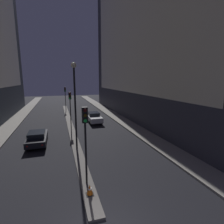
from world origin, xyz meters
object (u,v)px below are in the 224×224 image
object	(u,v)px
traffic_light_near	(85,129)
traffic_cone_near	(90,190)
car_left_lane	(37,138)
car_right_lane	(94,117)
traffic_light_mid	(70,102)
street_lamp	(75,95)
traffic_light_far	(65,93)

from	to	relation	value
traffic_light_near	traffic_cone_near	bearing A→B (deg)	-90.62
car_left_lane	car_right_lane	bearing A→B (deg)	45.40
traffic_light_mid	car_left_lane	world-z (taller)	traffic_light_mid
traffic_light_near	street_lamp	world-z (taller)	street_lamp
traffic_cone_near	traffic_light_far	bearing A→B (deg)	89.98
traffic_light_far	traffic_cone_near	distance (m)	27.88
traffic_light_mid	car_right_lane	xyz separation A→B (m)	(3.57, 2.95, -2.79)
street_lamp	car_right_lane	bearing A→B (deg)	69.89
traffic_light_near	traffic_light_far	world-z (taller)	same
traffic_light_near	car_left_lane	size ratio (longest dim) A/B	1.09
traffic_cone_near	car_right_lane	xyz separation A→B (m)	(3.58, 16.52, 0.35)
traffic_light_near	traffic_light_far	bearing A→B (deg)	90.00
traffic_light_mid	car_right_lane	size ratio (longest dim) A/B	1.07
traffic_light_mid	traffic_light_far	distance (m)	14.15
traffic_light_near	street_lamp	size ratio (longest dim) A/B	0.62
traffic_light_near	street_lamp	xyz separation A→B (m)	(0.00, 5.67, 1.47)
traffic_light_near	car_right_lane	size ratio (longest dim) A/B	1.07
traffic_light_near	street_lamp	distance (m)	5.86
traffic_light_mid	traffic_cone_near	size ratio (longest dim) A/B	7.91
traffic_light_near	car_left_lane	distance (m)	9.37
street_lamp	traffic_light_near	bearing A→B (deg)	-90.00
traffic_light_near	traffic_light_mid	size ratio (longest dim) A/B	1.00
traffic_light_mid	traffic_cone_near	world-z (taller)	traffic_light_mid
traffic_light_mid	car_right_lane	world-z (taller)	traffic_light_mid
traffic_light_mid	traffic_light_far	xyz separation A→B (m)	(0.00, 14.15, 0.00)
traffic_cone_near	car_right_lane	size ratio (longest dim) A/B	0.13
traffic_light_far	traffic_cone_near	size ratio (longest dim) A/B	7.91
street_lamp	car_right_lane	size ratio (longest dim) A/B	1.73
car_left_lane	car_right_lane	world-z (taller)	car_right_lane
traffic_light_mid	traffic_light_far	size ratio (longest dim) A/B	1.00
traffic_light_far	traffic_cone_near	xyz separation A→B (m)	(-0.01, -27.71, -3.14)
traffic_light_mid	traffic_light_near	bearing A→B (deg)	-90.00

